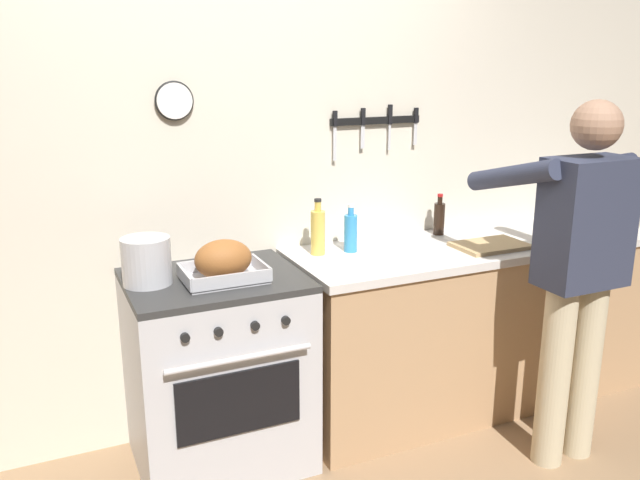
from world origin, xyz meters
TOP-DOWN VIEW (x-y plane):
  - wall_back at (0.00, 1.35)m, footprint 6.00×0.13m
  - counter_block at (1.21, 0.99)m, footprint 2.03×0.65m
  - stove at (-0.22, 0.99)m, footprint 0.76×0.67m
  - person_cook at (1.25, 0.36)m, footprint 0.51×0.63m
  - roasting_pan at (-0.19, 0.93)m, footprint 0.35×0.26m
  - stock_pot at (-0.50, 1.02)m, footprint 0.21×0.21m
  - cutting_board at (1.18, 0.87)m, footprint 0.36×0.24m
  - bottle_dish_soap at (0.50, 1.10)m, footprint 0.06×0.06m
  - bottle_soy_sauce at (1.09, 1.19)m, footprint 0.06×0.06m
  - bottle_cooking_oil at (0.34, 1.12)m, footprint 0.07×0.07m

SIDE VIEW (x-z plane):
  - stove at x=-0.22m, z-range 0.00..0.90m
  - counter_block at x=1.21m, z-range 0.01..0.91m
  - cutting_board at x=1.18m, z-range 0.90..0.92m
  - person_cook at x=1.25m, z-range 0.12..1.78m
  - roasting_pan at x=-0.19m, z-range 0.89..1.07m
  - bottle_soy_sauce at x=1.09m, z-range 0.88..1.10m
  - bottle_dish_soap at x=0.50m, z-range 0.88..1.12m
  - stock_pot at x=-0.50m, z-range 0.90..1.10m
  - bottle_cooking_oil at x=0.34m, z-range 0.88..1.15m
  - wall_back at x=0.00m, z-range 0.00..2.60m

